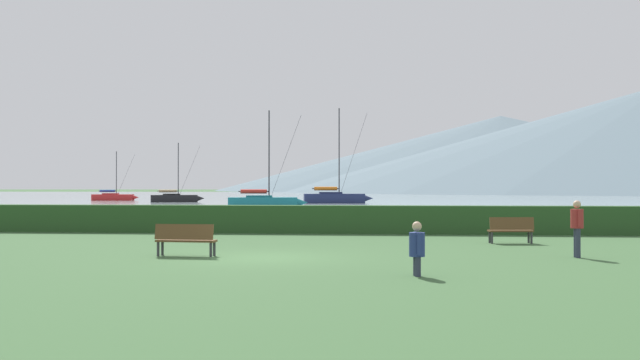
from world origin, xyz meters
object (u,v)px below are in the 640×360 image
sailboat_slip_3 (335,197)px  park_bench_under_tree (511,229)px  park_bench_near_path (185,238)px  sailboat_slip_5 (264,201)px  person_seated_viewer (417,246)px  person_standing_walker (577,224)px  sailboat_slip_2 (175,198)px  sailboat_slip_7 (114,197)px

sailboat_slip_3 → park_bench_under_tree: 62.86m
park_bench_under_tree → park_bench_near_path: bearing=-157.2°
sailboat_slip_5 → person_seated_viewer: sailboat_slip_5 is taller
person_standing_walker → sailboat_slip_3: bearing=97.9°
sailboat_slip_2 → sailboat_slip_7: 15.64m
sailboat_slip_3 → park_bench_near_path: (0.36, -67.61, -0.20)m
park_bench_near_path → sailboat_slip_3: bearing=94.5°
park_bench_near_path → park_bench_under_tree: (10.37, 5.68, -0.00)m
person_seated_viewer → person_standing_walker: 6.70m
park_bench_near_path → person_seated_viewer: 7.71m
sailboat_slip_2 → sailboat_slip_3: size_ratio=0.67×
person_seated_viewer → sailboat_slip_2: bearing=101.4°
sailboat_slip_3 → sailboat_slip_2: bearing=159.3°
sailboat_slip_7 → park_bench_near_path: sailboat_slip_7 is taller
sailboat_slip_3 → park_bench_near_path: sailboat_slip_3 is taller
sailboat_slip_2 → sailboat_slip_7: sailboat_slip_2 is taller
park_bench_near_path → park_bench_under_tree: 11.82m
sailboat_slip_7 → person_standing_walker: bearing=-67.5°
person_standing_walker → sailboat_slip_7: bearing=117.4°
sailboat_slip_3 → park_bench_under_tree: bearing=-89.3°
sailboat_slip_3 → sailboat_slip_7: size_ratio=1.62×
sailboat_slip_7 → park_bench_under_tree: bearing=-66.5°
sailboat_slip_5 → sailboat_slip_7: sailboat_slip_5 is taller
sailboat_slip_7 → park_bench_near_path: size_ratio=4.06×
sailboat_slip_5 → person_standing_walker: size_ratio=5.70×
sailboat_slip_3 → person_seated_viewer: 71.98m
sailboat_slip_3 → sailboat_slip_5: 21.33m
sailboat_slip_3 → person_seated_viewer: bearing=-93.6°
sailboat_slip_2 → park_bench_near_path: size_ratio=4.40×
park_bench_near_path → sailboat_slip_7: bearing=117.0°
person_seated_viewer → person_standing_walker: bearing=35.0°
sailboat_slip_2 → sailboat_slip_7: size_ratio=1.09×
sailboat_slip_3 → person_seated_viewer: sailboat_slip_3 is taller
park_bench_under_tree → person_seated_viewer: 10.42m
sailboat_slip_5 → person_standing_walker: 49.37m
person_seated_viewer → person_standing_walker: person_standing_walker is taller
sailboat_slip_3 → sailboat_slip_5: (-5.37, -20.64, -0.10)m
sailboat_slip_2 → park_bench_under_tree: size_ratio=4.89×
sailboat_slip_2 → person_standing_walker: size_ratio=4.81×
park_bench_under_tree → sailboat_slip_5: bearing=105.4°
park_bench_near_path → person_seated_viewer: (6.57, -4.03, 0.15)m
sailboat_slip_7 → park_bench_near_path: (34.41, -81.74, -0.02)m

